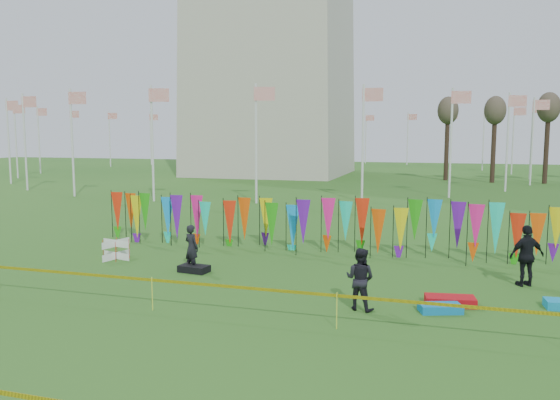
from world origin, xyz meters
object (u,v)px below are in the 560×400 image
(box_kite, at_px, (116,249))
(kite_bag_black, at_px, (194,269))
(kite_bag_turquoise, at_px, (440,308))
(person_mid, at_px, (360,279))
(person_right, at_px, (527,256))
(person_left, at_px, (192,248))
(kite_bag_red, at_px, (450,301))

(box_kite, xyz_separation_m, kite_bag_black, (3.60, -0.90, -0.26))
(box_kite, bearing_deg, kite_bag_turquoise, -14.00)
(kite_bag_black, bearing_deg, person_mid, -21.73)
(person_right, bearing_deg, person_mid, 13.41)
(kite_bag_turquoise, relative_size, kite_bag_black, 1.08)
(person_right, bearing_deg, person_left, -19.71)
(person_left, bearing_deg, box_kite, 10.94)
(person_mid, bearing_deg, box_kite, -3.93)
(person_right, height_order, kite_bag_turquoise, person_right)
(person_mid, xyz_separation_m, kite_bag_black, (-5.95, 2.37, -0.72))
(person_left, bearing_deg, kite_bag_black, 153.95)
(person_mid, bearing_deg, person_left, -7.79)
(kite_bag_black, bearing_deg, kite_bag_turquoise, -14.00)
(person_mid, height_order, kite_bag_black, person_mid)
(person_right, relative_size, kite_bag_black, 1.90)
(person_left, distance_m, kite_bag_turquoise, 8.50)
(person_mid, xyz_separation_m, kite_bag_turquoise, (2.06, 0.37, -0.72))
(box_kite, relative_size, person_right, 0.40)
(kite_bag_red, height_order, kite_bag_black, kite_bag_red)
(box_kite, xyz_separation_m, person_right, (14.09, 0.44, 0.57))
(kite_bag_black, bearing_deg, person_right, 7.29)
(person_mid, distance_m, kite_bag_red, 2.64)
(person_mid, height_order, kite_bag_red, person_mid)
(kite_bag_black, bearing_deg, person_left, 131.47)
(person_left, height_order, kite_bag_turquoise, person_left)
(kite_bag_turquoise, distance_m, kite_bag_black, 8.25)
(box_kite, relative_size, kite_bag_turquoise, 0.70)
(box_kite, distance_m, person_right, 14.11)
(box_kite, relative_size, person_left, 0.47)
(person_left, bearing_deg, kite_bag_turquoise, -172.55)
(person_right, bearing_deg, kite_bag_turquoise, 27.47)
(box_kite, relative_size, kite_bag_red, 0.57)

